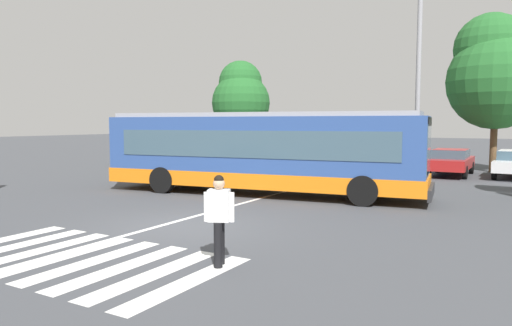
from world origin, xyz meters
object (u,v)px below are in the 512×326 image
parked_car_blue (399,158)px  background_tree_left (241,97)px  pedestrian_crossing_street (219,215)px  parked_car_red (451,161)px  background_tree_right (494,72)px  parked_car_black (309,155)px  parked_car_teal (352,157)px  city_transit_bus (261,152)px  twin_arm_street_lamp (419,47)px

parked_car_blue → background_tree_left: 11.88m
pedestrian_crossing_street → background_tree_left: 24.42m
parked_car_red → background_tree_right: size_ratio=0.52×
pedestrian_crossing_street → parked_car_black: (-6.58, 18.94, -0.20)m
parked_car_black → parked_car_red: 7.97m
pedestrian_crossing_street → background_tree_right: bearing=82.2°
parked_car_blue → parked_car_teal: bearing=-177.8°
city_transit_bus → parked_car_teal: city_transit_bus is taller
twin_arm_street_lamp → background_tree_left: size_ratio=1.35×
parked_car_black → twin_arm_street_lamp: 10.55m
parked_car_red → city_transit_bus: bearing=-116.6°
pedestrian_crossing_street → parked_car_blue: 19.07m
parked_car_blue → twin_arm_street_lamp: (2.09, -5.74, 5.02)m
city_transit_bus → background_tree_left: background_tree_left is taller
parked_car_red → background_tree_right: bearing=62.8°
pedestrian_crossing_street → parked_car_black: pedestrian_crossing_street is taller
twin_arm_street_lamp → parked_car_black: bearing=142.5°
pedestrian_crossing_street → parked_car_teal: pedestrian_crossing_street is taller
background_tree_left → pedestrian_crossing_street: bearing=-58.9°
twin_arm_street_lamp → city_transit_bus: bearing=-132.6°
city_transit_bus → background_tree_left: 15.41m
city_transit_bus → pedestrian_crossing_street: city_transit_bus is taller
parked_car_black → parked_car_blue: (5.27, 0.09, 0.00)m
parked_car_red → background_tree_left: background_tree_left is taller
city_transit_bus → parked_car_teal: (-0.06, 10.65, -0.82)m
parked_car_black → background_tree_left: background_tree_left is taller
parked_car_black → twin_arm_street_lamp: (7.36, -5.65, 5.02)m
pedestrian_crossing_street → background_tree_left: (-12.48, 20.70, 3.48)m
background_tree_right → parked_car_red: bearing=-117.2°
parked_car_blue → twin_arm_street_lamp: 7.90m
pedestrian_crossing_street → background_tree_left: bearing=121.1°
pedestrian_crossing_street → parked_car_red: bearing=85.8°
background_tree_right → parked_car_black: bearing=-163.4°
city_transit_bus → parked_car_red: 11.65m
parked_car_teal → parked_car_blue: 2.58m
pedestrian_crossing_street → background_tree_right: background_tree_right is taller
parked_car_red → parked_car_black: bearing=178.0°
parked_car_blue → background_tree_right: size_ratio=0.52×
background_tree_right → city_transit_bus: bearing=-116.8°
pedestrian_crossing_street → parked_car_blue: pedestrian_crossing_street is taller
parked_car_black → pedestrian_crossing_street: bearing=-70.8°
parked_car_teal → parked_car_red: 5.28m
city_transit_bus → pedestrian_crossing_street: (3.83, -8.28, -0.62)m
city_transit_bus → parked_car_teal: bearing=90.3°
parked_car_blue → parked_car_red: size_ratio=1.00×
parked_car_black → parked_car_red: same height
parked_car_teal → twin_arm_street_lamp: 8.87m
twin_arm_street_lamp → parked_car_red: bearing=83.6°
parked_car_red → twin_arm_street_lamp: size_ratio=0.48×
twin_arm_street_lamp → parked_car_blue: bearing=110.0°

